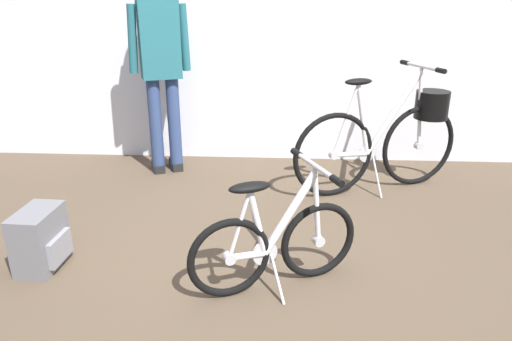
# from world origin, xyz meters

# --- Properties ---
(ground_plane) EXTENTS (7.37, 7.37, 0.00)m
(ground_plane) POSITION_xyz_m (0.00, 0.00, 0.00)
(ground_plane) COLOR brown
(back_wall) EXTENTS (7.37, 0.10, 2.69)m
(back_wall) POSITION_xyz_m (0.00, 2.15, 1.34)
(back_wall) COLOR silver
(back_wall) RESTS_ON ground_plane
(folding_bike_foreground) EXTENTS (0.89, 0.55, 0.69)m
(folding_bike_foreground) POSITION_xyz_m (0.20, -0.01, 0.27)
(folding_bike_foreground) COLOR black
(folding_bike_foreground) RESTS_ON ground_plane
(display_bike_left) EXTENTS (1.35, 0.65, 0.99)m
(display_bike_left) POSITION_xyz_m (1.09, 1.42, 0.45)
(display_bike_left) COLOR black
(display_bike_left) RESTS_ON ground_plane
(visitor_near_wall) EXTENTS (0.50, 0.36, 1.71)m
(visitor_near_wall) POSITION_xyz_m (-0.79, 1.70, 0.99)
(visitor_near_wall) COLOR navy
(visitor_near_wall) RESTS_ON ground_plane
(backpack_on_floor) EXTENTS (0.24, 0.33, 0.35)m
(backpack_on_floor) POSITION_xyz_m (-1.14, 0.10, 0.17)
(backpack_on_floor) COLOR slate
(backpack_on_floor) RESTS_ON ground_plane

